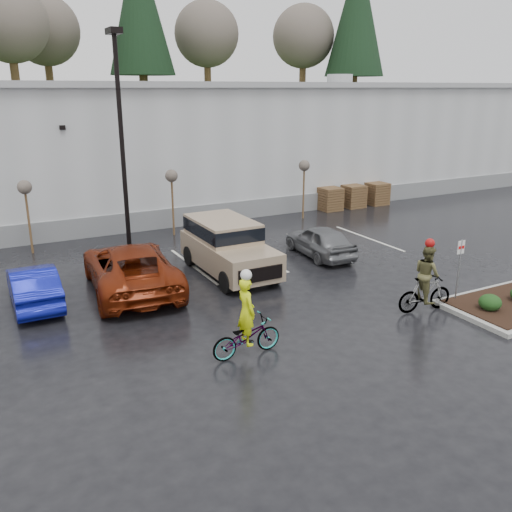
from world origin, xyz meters
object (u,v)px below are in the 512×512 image
sapling_mid (172,179)px  pallet_stack_c (377,194)px  fire_lane_sign (459,263)px  cyclist_olive (426,285)px  lamppost (120,118)px  suv_tan (229,248)px  pallet_stack_b (353,196)px  car_blue (33,286)px  car_grey (320,241)px  cyclist_hivis (246,329)px  car_red (131,267)px  sapling_west (25,191)px  pallet_stack_a (330,199)px  sapling_east (304,169)px

sapling_mid → pallet_stack_c: size_ratio=2.37×
fire_lane_sign → cyclist_olive: bearing=179.8°
lamppost → suv_tan: bearing=-66.4°
fire_lane_sign → lamppost: bearing=123.5°
pallet_stack_b → car_blue: size_ratio=0.33×
pallet_stack_c → car_grey: car_grey is taller
pallet_stack_b → cyclist_hivis: cyclist_hivis is taller
car_red → pallet_stack_c: bearing=-151.4°
sapling_west → pallet_stack_b: 18.34m
sapling_mid → suv_tan: size_ratio=0.63×
sapling_mid → pallet_stack_c: sapling_mid is taller
cyclist_hivis → car_blue: bearing=33.7°
pallet_stack_a → fire_lane_sign: size_ratio=0.61×
sapling_west → suv_tan: bearing=-45.5°
cyclist_hivis → sapling_west: bearing=15.5°
pallet_stack_a → cyclist_hivis: (-12.55, -13.80, 0.08)m
sapling_east → pallet_stack_c: sapling_east is taller
sapling_west → suv_tan: sapling_west is taller
suv_tan → cyclist_hivis: size_ratio=2.09×
lamppost → car_grey: (6.82, -5.25, -5.01)m
sapling_mid → cyclist_olive: bearing=-73.1°
pallet_stack_b → fire_lane_sign: fire_lane_sign is taller
sapling_mid → pallet_stack_a: (10.00, 1.00, -2.05)m
lamppost → pallet_stack_a: bearing=9.1°
pallet_stack_a → car_grey: bearing=-128.1°
pallet_stack_b → pallet_stack_c: 1.80m
sapling_west → fire_lane_sign: 17.46m
sapling_mid → pallet_stack_a: sapling_mid is taller
lamppost → sapling_east: size_ratio=2.88×
sapling_west → car_grey: 12.67m
pallet_stack_b → cyclist_olive: size_ratio=0.56×
sapling_mid → pallet_stack_b: 11.92m
lamppost → pallet_stack_b: bearing=8.0°
pallet_stack_b → cyclist_hivis: (-14.25, -13.80, 0.08)m
pallet_stack_a → car_blue: pallet_stack_a is taller
car_red → sapling_west: bearing=-62.9°
car_blue → pallet_stack_c: bearing=-160.5°
suv_tan → cyclist_hivis: (-2.46, -6.26, -0.28)m
fire_lane_sign → cyclist_hivis: size_ratio=0.90×
cyclist_olive → pallet_stack_c: bearing=-26.5°
pallet_stack_b → car_blue: (-18.84, -7.32, -0.01)m
sapling_west → pallet_stack_c: sapling_west is taller
cyclist_hivis → car_grey: bearing=-48.0°
sapling_mid → cyclist_hivis: size_ratio=1.31×
fire_lane_sign → cyclist_olive: 1.51m
car_grey → cyclist_hivis: size_ratio=1.63×
pallet_stack_b → lamppost: bearing=-172.0°
pallet_stack_b → car_red: car_red is taller
pallet_stack_a → pallet_stack_b: same height
pallet_stack_b → sapling_east: bearing=-166.6°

